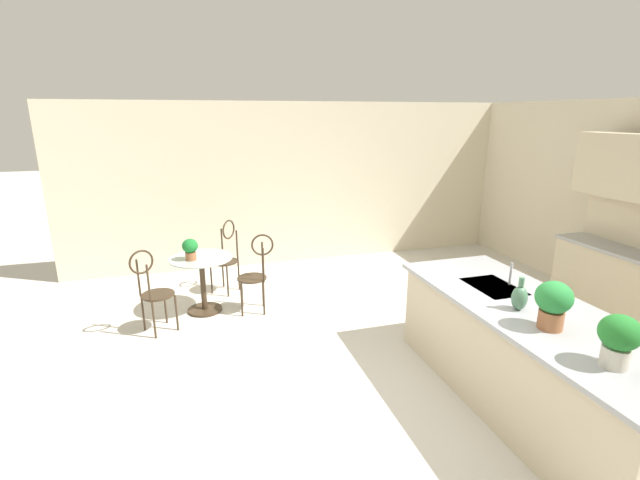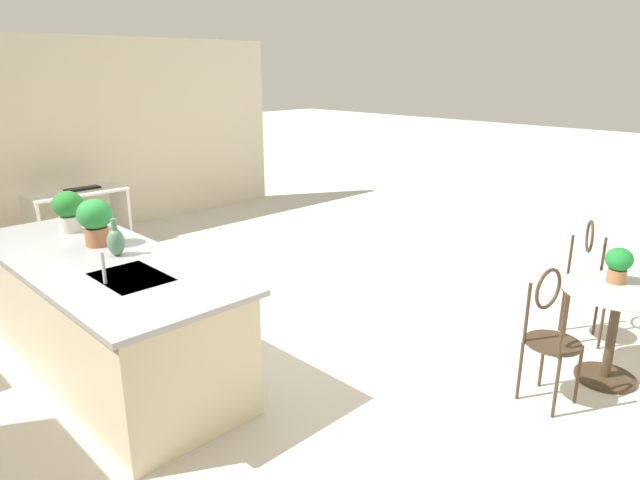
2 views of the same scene
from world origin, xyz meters
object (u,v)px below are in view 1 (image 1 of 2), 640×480
Objects in this scene: bistro_table at (203,279)px; potted_plant_on_table at (190,248)px; chair_by_island at (226,253)px; potted_plant_counter_far at (619,338)px; vase_on_counter at (519,297)px; chair_toward_desk at (152,287)px; chair_near_window at (256,270)px; potted_plant_counter_near at (553,302)px.

potted_plant_on_table is at bearing -60.32° from bistro_table.
chair_by_island reaches higher than bistro_table.
chair_by_island is 2.91× the size of potted_plant_counter_far.
potted_plant_on_table is 3.77m from vase_on_counter.
chair_toward_desk is 3.88m from vase_on_counter.
chair_near_window is 3.20m from vase_on_counter.
vase_on_counter is at bearing 179.23° from potted_plant_counter_near.
chair_by_island is at bearing 150.32° from bistro_table.
chair_near_window is at bearing 81.13° from potted_plant_on_table.
chair_near_window is at bearing 101.33° from chair_toward_desk.
chair_near_window and chair_toward_desk have the same top height.
chair_near_window and chair_by_island have the same top height.
vase_on_counter is (3.41, 2.13, 0.46)m from chair_by_island.
potted_plant_counter_near is at bearing 40.52° from potted_plant_on_table.
chair_by_island is 0.91m from potted_plant_on_table.
bistro_table is 0.74m from chair_by_island.
potted_plant_on_table is 0.95× the size of vase_on_counter.
potted_plant_counter_far is at bearing 26.23° from chair_by_island.
bistro_table is at bearing 119.68° from potted_plant_on_table.
vase_on_counter reaches higher than potted_plant_on_table.
vase_on_counter reaches higher than chair_by_island.
chair_by_island is at bearing -153.77° from potted_plant_counter_far.
chair_by_island is 1.43m from chair_toward_desk.
chair_toward_desk is 3.62× the size of vase_on_counter.
chair_toward_desk is at bearing -78.67° from chair_near_window.
bistro_table is at bearing -145.92° from potted_plant_counter_far.
vase_on_counter reaches higher than chair_near_window.
potted_plant_on_table is at bearing -135.97° from vase_on_counter.
chair_by_island is (-0.64, 0.36, 0.13)m from bistro_table.
potted_plant_counter_far is at bearing 35.88° from potted_plant_on_table.
chair_near_window is 3.62× the size of vase_on_counter.
chair_by_island is at bearing -159.74° from chair_near_window.
chair_toward_desk is 4.49m from potted_plant_counter_far.
potted_plant_counter_near reaches higher than chair_near_window.
chair_near_window is 1.00× the size of chair_by_island.
potted_plant_counter_near is at bearing 38.54° from bistro_table.
bistro_table is 0.77× the size of chair_toward_desk.
potted_plant_on_table is (0.07, -0.12, 0.45)m from bistro_table.
chair_by_island is at bearing 138.97° from chair_toward_desk.
potted_plant_on_table reaches higher than bistro_table.
chair_by_island is at bearing 145.53° from potted_plant_on_table.
potted_plant_on_table is at bearing -144.12° from potted_plant_counter_far.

